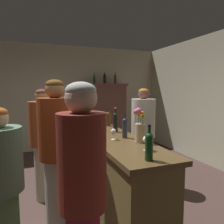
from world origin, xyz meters
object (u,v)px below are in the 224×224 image
(display_cabinet, at_px, (105,115))
(wine_glass_rear, at_px, (113,132))
(wine_bottle_pinot, at_px, (81,116))
(display_bottle_midleft, at_px, (105,78))
(display_bottle_left, at_px, (94,79))
(patron_tall, at_px, (82,194))
(wine_bottle_riesling, at_px, (115,121))
(cheese_plate, at_px, (93,125))
(wine_bottle_chardonnay, at_px, (149,145))
(display_bottle_center, at_px, (115,79))
(bartender, at_px, (143,133))
(wine_bottle_syrah, at_px, (108,118))
(patron_by_cabinet, at_px, (43,140))
(bar_counter, at_px, (112,174))
(wine_glass_mid, at_px, (89,123))
(patron_in_grey, at_px, (1,186))
(patron_in_navy, at_px, (57,151))
(wine_glass_front, at_px, (147,140))
(wine_bottle_malbec, at_px, (83,118))
(flower_arrangement, at_px, (140,127))
(wine_bottle_merlot, at_px, (125,127))

(display_cabinet, distance_m, wine_glass_rear, 3.36)
(wine_bottle_pinot, bearing_deg, display_bottle_midleft, 61.11)
(display_bottle_left, distance_m, patron_tall, 4.50)
(wine_bottle_riesling, height_order, cheese_plate, wine_bottle_riesling)
(wine_bottle_chardonnay, distance_m, display_bottle_center, 4.26)
(display_bottle_midleft, distance_m, display_bottle_center, 0.31)
(bartender, bearing_deg, wine_bottle_syrah, -21.14)
(patron_by_cabinet, height_order, patron_tall, patron_tall)
(display_bottle_midleft, bearing_deg, cheese_plate, -113.64)
(bar_counter, height_order, wine_glass_mid, wine_glass_mid)
(display_bottle_left, relative_size, patron_in_grey, 0.19)
(patron_in_navy, bearing_deg, wine_glass_front, -47.24)
(wine_bottle_malbec, relative_size, wine_bottle_pinot, 0.88)
(wine_bottle_chardonnay, height_order, display_bottle_left, display_bottle_left)
(display_cabinet, bearing_deg, wine_bottle_malbec, -117.19)
(flower_arrangement, xyz_separation_m, patron_by_cabinet, (-1.01, 1.07, -0.31))
(wine_glass_front, bearing_deg, wine_bottle_malbec, 100.62)
(wine_bottle_syrah, height_order, patron_in_navy, patron_in_navy)
(bar_counter, relative_size, wine_bottle_chardonnay, 7.40)
(display_bottle_midleft, distance_m, bartender, 2.65)
(wine_glass_rear, relative_size, patron_tall, 0.08)
(bartender, bearing_deg, wine_bottle_chardonnay, 56.06)
(wine_bottle_chardonnay, xyz_separation_m, display_bottle_left, (0.68, 4.00, 0.74))
(wine_bottle_merlot, distance_m, patron_tall, 1.31)
(display_cabinet, xyz_separation_m, wine_bottle_riesling, (-0.81, -2.79, 0.26))
(wine_bottle_chardonnay, xyz_separation_m, display_bottle_midleft, (0.97, 4.00, 0.76))
(cheese_plate, xyz_separation_m, patron_in_grey, (-1.21, -1.40, -0.23))
(bar_counter, relative_size, patron_tall, 1.36)
(wine_bottle_syrah, bearing_deg, wine_glass_rear, -106.10)
(wine_bottle_syrah, xyz_separation_m, patron_in_grey, (-1.44, -1.28, -0.35))
(flower_arrangement, distance_m, display_bottle_midleft, 3.57)
(wine_bottle_malbec, relative_size, wine_glass_mid, 1.91)
(wine_bottle_syrah, relative_size, wine_glass_mid, 1.83)
(wine_glass_mid, bearing_deg, display_bottle_center, 60.83)
(wine_bottle_syrah, bearing_deg, display_bottle_center, 65.78)
(wine_bottle_merlot, height_order, patron_tall, patron_tall)
(wine_bottle_syrah, height_order, wine_bottle_pinot, wine_bottle_pinot)
(flower_arrangement, relative_size, patron_in_navy, 0.23)
(patron_tall, bearing_deg, display_cabinet, -14.38)
(patron_tall, distance_m, patron_in_grey, 0.86)
(wine_glass_front, relative_size, display_bottle_midleft, 0.48)
(cheese_plate, xyz_separation_m, patron_in_navy, (-0.70, -1.00, -0.09))
(display_bottle_left, relative_size, patron_by_cabinet, 0.17)
(wine_glass_front, distance_m, display_bottle_left, 3.85)
(bartender, bearing_deg, patron_in_grey, 23.12)
(wine_bottle_syrah, distance_m, flower_arrangement, 1.13)
(bar_counter, xyz_separation_m, patron_in_grey, (-1.23, -0.56, 0.29))
(wine_glass_front, relative_size, patron_by_cabinet, 0.09)
(wine_bottle_riesling, relative_size, patron_in_navy, 0.20)
(display_cabinet, distance_m, patron_by_cabinet, 2.94)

